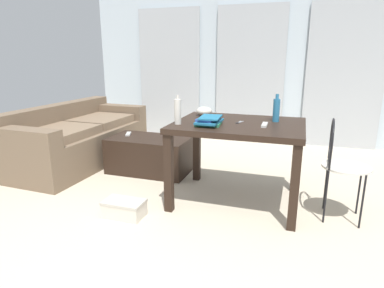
{
  "coord_description": "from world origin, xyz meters",
  "views": [
    {
      "loc": [
        0.79,
        -1.53,
        1.33
      ],
      "look_at": [
        -0.29,
        1.71,
        0.41
      ],
      "focal_mm": 30.72,
      "sensor_mm": 36.0,
      "label": 1
    }
  ],
  "objects_px": {
    "wire_chair": "(339,157)",
    "shoebox": "(124,208)",
    "tv_remote_on_table": "(265,125)",
    "tv_remote_primary": "(128,134)",
    "scissors": "(239,123)",
    "craft_table": "(238,134)",
    "coffee_table": "(150,155)",
    "book_stack": "(209,121)",
    "bowl": "(204,111)",
    "bottle_near": "(276,110)",
    "bottle_far": "(178,111)",
    "couch": "(78,139)"
  },
  "relations": [
    {
      "from": "tv_remote_primary",
      "to": "scissors",
      "type": "bearing_deg",
      "value": -42.56
    },
    {
      "from": "shoebox",
      "to": "tv_remote_primary",
      "type": "bearing_deg",
      "value": 116.71
    },
    {
      "from": "bowl",
      "to": "shoebox",
      "type": "bearing_deg",
      "value": -117.01
    },
    {
      "from": "craft_table",
      "to": "bowl",
      "type": "xyz_separation_m",
      "value": [
        -0.4,
        0.25,
        0.15
      ]
    },
    {
      "from": "bowl",
      "to": "book_stack",
      "type": "bearing_deg",
      "value": -68.35
    },
    {
      "from": "wire_chair",
      "to": "bottle_far",
      "type": "height_order",
      "value": "bottle_far"
    },
    {
      "from": "bowl",
      "to": "coffee_table",
      "type": "bearing_deg",
      "value": 162.05
    },
    {
      "from": "wire_chair",
      "to": "bowl",
      "type": "distance_m",
      "value": 1.31
    },
    {
      "from": "tv_remote_on_table",
      "to": "tv_remote_primary",
      "type": "bearing_deg",
      "value": 159.22
    },
    {
      "from": "bottle_near",
      "to": "tv_remote_on_table",
      "type": "distance_m",
      "value": 0.26
    },
    {
      "from": "craft_table",
      "to": "bottle_far",
      "type": "relative_size",
      "value": 4.47
    },
    {
      "from": "bowl",
      "to": "couch",
      "type": "bearing_deg",
      "value": 170.92
    },
    {
      "from": "shoebox",
      "to": "bowl",
      "type": "bearing_deg",
      "value": 62.99
    },
    {
      "from": "couch",
      "to": "coffee_table",
      "type": "height_order",
      "value": "couch"
    },
    {
      "from": "couch",
      "to": "book_stack",
      "type": "xyz_separation_m",
      "value": [
        1.93,
        -0.7,
        0.49
      ]
    },
    {
      "from": "bowl",
      "to": "book_stack",
      "type": "distance_m",
      "value": 0.46
    },
    {
      "from": "coffee_table",
      "to": "wire_chair",
      "type": "xyz_separation_m",
      "value": [
        1.97,
        -0.56,
        0.33
      ]
    },
    {
      "from": "book_stack",
      "to": "bottle_far",
      "type": "bearing_deg",
      "value": -169.14
    },
    {
      "from": "bottle_near",
      "to": "shoebox",
      "type": "xyz_separation_m",
      "value": [
        -1.15,
        -0.79,
        -0.79
      ]
    },
    {
      "from": "tv_remote_on_table",
      "to": "shoebox",
      "type": "bearing_deg",
      "value": -153.24
    },
    {
      "from": "wire_chair",
      "to": "bowl",
      "type": "xyz_separation_m",
      "value": [
        -1.24,
        0.32,
        0.27
      ]
    },
    {
      "from": "craft_table",
      "to": "shoebox",
      "type": "distance_m",
      "value": 1.2
    },
    {
      "from": "tv_remote_on_table",
      "to": "scissors",
      "type": "relative_size",
      "value": 1.44
    },
    {
      "from": "bowl",
      "to": "scissors",
      "type": "bearing_deg",
      "value": -32.12
    },
    {
      "from": "bottle_far",
      "to": "couch",
      "type": "bearing_deg",
      "value": 155.55
    },
    {
      "from": "coffee_table",
      "to": "book_stack",
      "type": "distance_m",
      "value": 1.26
    },
    {
      "from": "bottle_far",
      "to": "scissors",
      "type": "height_order",
      "value": "bottle_far"
    },
    {
      "from": "couch",
      "to": "scissors",
      "type": "xyz_separation_m",
      "value": [
        2.16,
        -0.53,
        0.45
      ]
    },
    {
      "from": "couch",
      "to": "wire_chair",
      "type": "relative_size",
      "value": 2.32
    },
    {
      "from": "wire_chair",
      "to": "shoebox",
      "type": "bearing_deg",
      "value": -161.76
    },
    {
      "from": "bottle_near",
      "to": "bowl",
      "type": "xyz_separation_m",
      "value": [
        -0.71,
        0.09,
        -0.06
      ]
    },
    {
      "from": "craft_table",
      "to": "tv_remote_primary",
      "type": "height_order",
      "value": "craft_table"
    },
    {
      "from": "scissors",
      "to": "craft_table",
      "type": "bearing_deg",
      "value": 30.21
    },
    {
      "from": "couch",
      "to": "tv_remote_on_table",
      "type": "xyz_separation_m",
      "value": [
        2.4,
        -0.59,
        0.46
      ]
    },
    {
      "from": "couch",
      "to": "book_stack",
      "type": "height_order",
      "value": "book_stack"
    },
    {
      "from": "bottle_far",
      "to": "tv_remote_primary",
      "type": "bearing_deg",
      "value": 140.66
    },
    {
      "from": "wire_chair",
      "to": "bottle_near",
      "type": "relative_size",
      "value": 3.4
    },
    {
      "from": "craft_table",
      "to": "tv_remote_primary",
      "type": "relative_size",
      "value": 6.69
    },
    {
      "from": "couch",
      "to": "book_stack",
      "type": "bearing_deg",
      "value": -20.04
    },
    {
      "from": "bottle_far",
      "to": "tv_remote_on_table",
      "type": "relative_size",
      "value": 1.49
    },
    {
      "from": "scissors",
      "to": "tv_remote_primary",
      "type": "height_order",
      "value": "scissors"
    },
    {
      "from": "wire_chair",
      "to": "tv_remote_on_table",
      "type": "bearing_deg",
      "value": 179.29
    },
    {
      "from": "shoebox",
      "to": "craft_table",
      "type": "bearing_deg",
      "value": 36.65
    },
    {
      "from": "bowl",
      "to": "tv_remote_on_table",
      "type": "xyz_separation_m",
      "value": [
        0.63,
        -0.31,
        -0.04
      ]
    },
    {
      "from": "book_stack",
      "to": "bowl",
      "type": "bearing_deg",
      "value": 111.65
    },
    {
      "from": "wire_chair",
      "to": "tv_remote_on_table",
      "type": "height_order",
      "value": "wire_chair"
    },
    {
      "from": "craft_table",
      "to": "tv_remote_on_table",
      "type": "bearing_deg",
      "value": -15.23
    },
    {
      "from": "tv_remote_on_table",
      "to": "craft_table",
      "type": "bearing_deg",
      "value": 163.9
    },
    {
      "from": "coffee_table",
      "to": "tv_remote_on_table",
      "type": "relative_size",
      "value": 5.44
    },
    {
      "from": "scissors",
      "to": "tv_remote_on_table",
      "type": "bearing_deg",
      "value": -14.99
    }
  ]
}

